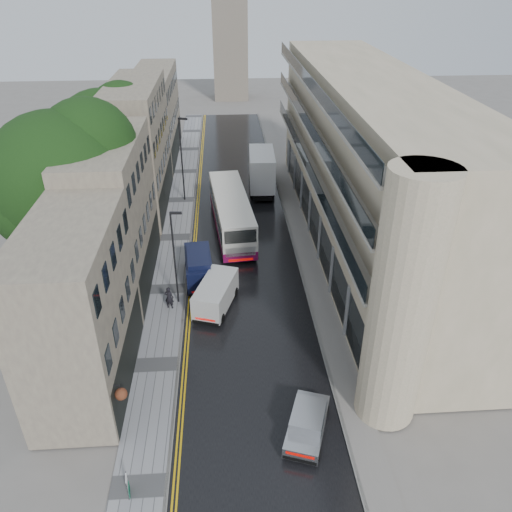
{
  "coord_description": "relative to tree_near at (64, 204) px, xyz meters",
  "views": [
    {
      "loc": [
        -1.35,
        -12.51,
        21.36
      ],
      "look_at": [
        0.72,
        18.0,
        3.43
      ],
      "focal_mm": 35.0,
      "sensor_mm": 36.0,
      "label": 1
    }
  ],
  "objects": [
    {
      "name": "tree_near",
      "position": [
        0.0,
        0.0,
        0.0
      ],
      "size": [
        10.56,
        10.56,
        13.89
      ],
      "primitive_type": null,
      "color": "black",
      "rests_on": "ground"
    },
    {
      "name": "old_shop_row",
      "position": [
        3.05,
        10.0,
        -0.95
      ],
      "size": [
        4.5,
        56.0,
        12.0
      ],
      "primitive_type": null,
      "color": "gray",
      "rests_on": "ground"
    },
    {
      "name": "road",
      "position": [
        12.5,
        7.5,
        -6.94
      ],
      "size": [
        9.0,
        85.0,
        0.02
      ],
      "primitive_type": "cube",
      "color": "black",
      "rests_on": "ground"
    },
    {
      "name": "navy_van",
      "position": [
        8.2,
        -1.32,
        -5.67
      ],
      "size": [
        2.4,
        5.08,
        2.51
      ],
      "primitive_type": null,
      "rotation": [
        0.0,
        0.0,
        0.09
      ],
      "color": "black",
      "rests_on": "road"
    },
    {
      "name": "modern_block",
      "position": [
        22.8,
        6.0,
        0.05
      ],
      "size": [
        8.0,
        40.0,
        14.0
      ],
      "primitive_type": null,
      "color": "beige",
      "rests_on": "ground"
    },
    {
      "name": "left_sidewalk",
      "position": [
        6.65,
        7.5,
        -6.89
      ],
      "size": [
        2.7,
        85.0,
        0.12
      ],
      "primitive_type": "cube",
      "color": "gray",
      "rests_on": "ground"
    },
    {
      "name": "lamp_post_far",
      "position": [
        6.97,
        15.83,
        -2.57
      ],
      "size": [
        0.97,
        0.54,
        8.51
      ],
      "primitive_type": null,
      "rotation": [
        0.0,
        0.0,
        -0.36
      ],
      "color": "black",
      "rests_on": "left_sidewalk"
    },
    {
      "name": "white_lorry",
      "position": [
        13.94,
        16.24,
        -4.69
      ],
      "size": [
        2.86,
        8.58,
        4.46
      ],
      "primitive_type": null,
      "rotation": [
        0.0,
        0.0,
        -0.04
      ],
      "color": "white",
      "rests_on": "road"
    },
    {
      "name": "pedestrian",
      "position": [
        6.97,
        -3.25,
        -5.95
      ],
      "size": [
        0.71,
        0.54,
        1.74
      ],
      "primitive_type": "imported",
      "rotation": [
        0.0,
        0.0,
        2.93
      ],
      "color": "black",
      "rests_on": "left_sidewalk"
    },
    {
      "name": "tree_far",
      "position": [
        0.3,
        13.0,
        -0.72
      ],
      "size": [
        9.24,
        9.24,
        12.46
      ],
      "primitive_type": null,
      "color": "black",
      "rests_on": "ground"
    },
    {
      "name": "silver_hatchback",
      "position": [
        13.79,
        -15.86,
        -6.16
      ],
      "size": [
        3.02,
        4.44,
        1.53
      ],
      "primitive_type": null,
      "rotation": [
        0.0,
        0.0,
        -0.33
      ],
      "color": "#9C9DA1",
      "rests_on": "road"
    },
    {
      "name": "white_van",
      "position": [
        8.88,
        -4.51,
        -5.86
      ],
      "size": [
        3.39,
        5.12,
        2.14
      ],
      "primitive_type": null,
      "rotation": [
        0.0,
        0.0,
        -0.32
      ],
      "color": "beige",
      "rests_on": "road"
    },
    {
      "name": "lamp_post_near",
      "position": [
        7.53,
        -2.53,
        -3.24
      ],
      "size": [
        0.82,
        0.23,
        7.17
      ],
      "primitive_type": null,
      "rotation": [
        0.0,
        0.0,
        -0.06
      ],
      "color": "black",
      "rests_on": "left_sidewalk"
    },
    {
      "name": "cream_bus",
      "position": [
        10.7,
        5.07,
        -5.2
      ],
      "size": [
        4.05,
        12.86,
        3.45
      ],
      "primitive_type": null,
      "rotation": [
        0.0,
        0.0,
        0.09
      ],
      "color": "silver",
      "rests_on": "road"
    },
    {
      "name": "right_sidewalk",
      "position": [
        17.9,
        7.5,
        -6.89
      ],
      "size": [
        1.8,
        85.0,
        0.12
      ],
      "primitive_type": "cube",
      "color": "slate",
      "rests_on": "ground"
    },
    {
      "name": "estate_sign",
      "position": [
        6.22,
        -17.74,
        -6.29
      ],
      "size": [
        0.19,
        0.65,
        1.08
      ],
      "primitive_type": null,
      "rotation": [
        0.0,
        0.0,
        0.18
      ],
      "color": "silver",
      "rests_on": "left_sidewalk"
    }
  ]
}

